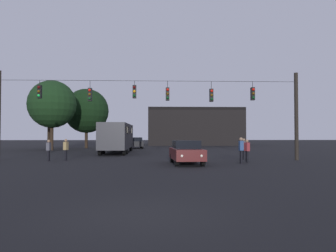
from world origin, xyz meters
The scene contains 14 objects.
ground_plane centered at (0.00, 24.50, 0.00)m, with size 168.00×168.00×0.00m, color black.
overhead_signal_span centered at (-0.01, 16.07, 3.89)m, with size 22.00×0.44×6.51m.
city_bus centered at (-3.57, 26.49, 1.87)m, with size 2.58×11.01×3.00m.
car_near_right centered at (2.37, 13.27, 0.80)m, with size 2.03×4.41×1.52m.
car_far_left centered at (-2.30, 37.56, 0.80)m, with size 2.29×4.48×1.52m.
pedestrian_crossing_left centered at (6.03, 13.58, 0.97)m, with size 0.25×0.36×1.71m.
pedestrian_crossing_center centered at (7.09, 16.81, 0.91)m, with size 0.31×0.40×1.61m.
pedestrian_crossing_right centered at (-6.11, 16.23, 0.89)m, with size 0.31×0.40×1.58m.
pedestrian_near_bus centered at (-7.30, 16.09, 0.86)m, with size 0.26×0.38×1.53m.
pedestrian_trailing centered at (6.64, 14.34, 0.88)m, with size 0.34×0.42×1.57m.
corner_building centered at (7.54, 53.95, 3.31)m, with size 16.70×13.10×6.62m.
tree_left_silhouette centered at (-14.02, 37.26, 6.61)m, with size 4.43×4.43×8.88m.
tree_behind_building centered at (-12.13, 32.26, 5.58)m, with size 5.77×5.77×8.48m.
tree_right_far centered at (-9.31, 38.64, 5.24)m, with size 6.22×6.22×8.36m.
Camera 1 is at (0.37, -7.82, 1.89)m, focal length 35.04 mm.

